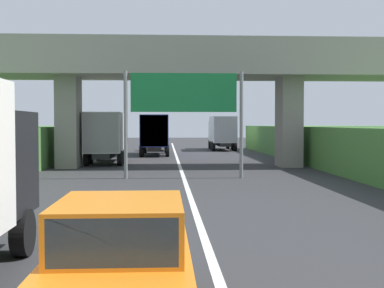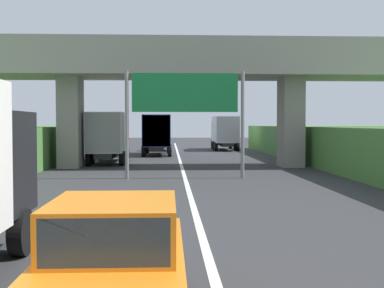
{
  "view_description": "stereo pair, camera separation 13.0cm",
  "coord_description": "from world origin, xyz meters",
  "px_view_note": "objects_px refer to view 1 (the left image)",
  "views": [
    {
      "loc": [
        -0.91,
        0.24,
        2.68
      ],
      "look_at": [
        0.0,
        17.57,
        2.0
      ],
      "focal_mm": 47.65,
      "sensor_mm": 36.0,
      "label": 1
    },
    {
      "loc": [
        -0.78,
        0.23,
        2.68
      ],
      "look_at": [
        0.0,
        17.57,
        2.0
      ],
      "focal_mm": 47.65,
      "sensor_mm": 36.0,
      "label": 2
    }
  ],
  "objects_px": {
    "truck_white": "(222,131)",
    "truck_red": "(107,135)",
    "truck_blue": "(155,133)",
    "overhead_highway_sign": "(184,99)",
    "car_orange": "(121,266)",
    "car_silver": "(158,142)"
  },
  "relations": [
    {
      "from": "truck_red",
      "to": "car_silver",
      "type": "xyz_separation_m",
      "value": [
        3.22,
        16.01,
        -1.08
      ]
    },
    {
      "from": "truck_blue",
      "to": "truck_red",
      "type": "relative_size",
      "value": 1.0
    },
    {
      "from": "overhead_highway_sign",
      "to": "truck_red",
      "type": "xyz_separation_m",
      "value": [
        -4.9,
        10.03,
        -1.95
      ]
    },
    {
      "from": "overhead_highway_sign",
      "to": "truck_blue",
      "type": "bearing_deg",
      "value": 95.48
    },
    {
      "from": "truck_blue",
      "to": "truck_red",
      "type": "height_order",
      "value": "same"
    },
    {
      "from": "truck_red",
      "to": "car_silver",
      "type": "distance_m",
      "value": 16.36
    },
    {
      "from": "overhead_highway_sign",
      "to": "car_orange",
      "type": "height_order",
      "value": "overhead_highway_sign"
    },
    {
      "from": "truck_red",
      "to": "car_orange",
      "type": "distance_m",
      "value": 28.76
    },
    {
      "from": "car_orange",
      "to": "car_silver",
      "type": "relative_size",
      "value": 1.0
    },
    {
      "from": "truck_white",
      "to": "truck_red",
      "type": "bearing_deg",
      "value": -119.78
    },
    {
      "from": "truck_blue",
      "to": "car_silver",
      "type": "xyz_separation_m",
      "value": [
        0.14,
        7.15,
        -1.08
      ]
    },
    {
      "from": "truck_white",
      "to": "truck_red",
      "type": "height_order",
      "value": "same"
    },
    {
      "from": "truck_blue",
      "to": "truck_red",
      "type": "xyz_separation_m",
      "value": [
        -3.08,
        -8.86,
        0.0
      ]
    },
    {
      "from": "truck_blue",
      "to": "truck_white",
      "type": "bearing_deg",
      "value": 50.89
    },
    {
      "from": "truck_red",
      "to": "car_silver",
      "type": "relative_size",
      "value": 1.78
    },
    {
      "from": "truck_red",
      "to": "truck_blue",
      "type": "bearing_deg",
      "value": 70.82
    },
    {
      "from": "car_orange",
      "to": "car_silver",
      "type": "distance_m",
      "value": 44.54
    },
    {
      "from": "car_silver",
      "to": "overhead_highway_sign",
      "type": "bearing_deg",
      "value": -86.33
    },
    {
      "from": "overhead_highway_sign",
      "to": "truck_blue",
      "type": "relative_size",
      "value": 0.81
    },
    {
      "from": "overhead_highway_sign",
      "to": "car_orange",
      "type": "distance_m",
      "value": 18.81
    },
    {
      "from": "truck_blue",
      "to": "truck_red",
      "type": "distance_m",
      "value": 9.38
    },
    {
      "from": "car_orange",
      "to": "truck_white",
      "type": "bearing_deg",
      "value": 82.05
    }
  ]
}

